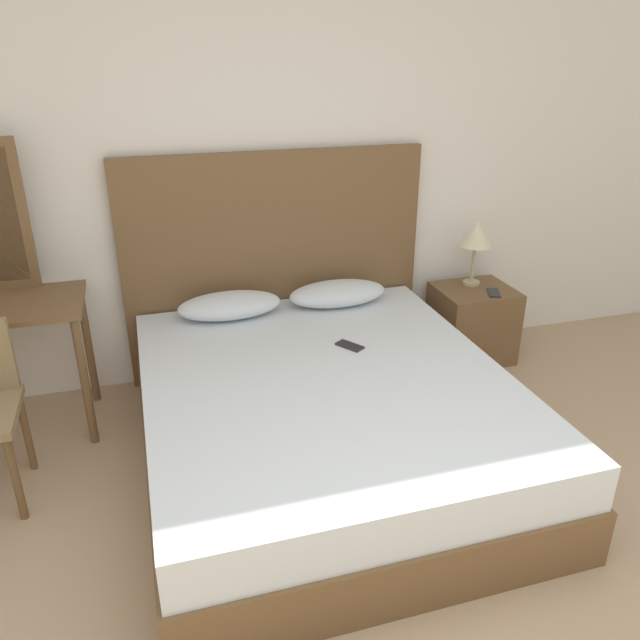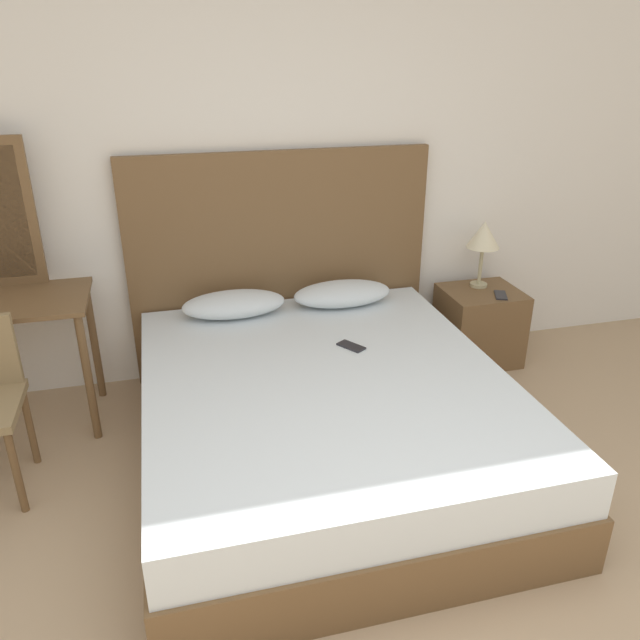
{
  "view_description": "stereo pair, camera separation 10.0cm",
  "coord_description": "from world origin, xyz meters",
  "px_view_note": "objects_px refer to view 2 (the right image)",
  "views": [
    {
      "loc": [
        -0.79,
        -0.96,
        1.97
      ],
      "look_at": [
        0.01,
        1.69,
        0.74
      ],
      "focal_mm": 35.0,
      "sensor_mm": 36.0,
      "label": 1
    },
    {
      "loc": [
        -0.69,
        -0.99,
        1.97
      ],
      "look_at": [
        0.01,
        1.69,
        0.74
      ],
      "focal_mm": 35.0,
      "sensor_mm": 36.0,
      "label": 2
    }
  ],
  "objects_px": {
    "bed": "(325,418)",
    "table_lamp": "(484,237)",
    "phone_on_nightstand": "(501,295)",
    "nightstand": "(479,326)",
    "phone_on_bed": "(351,346)"
  },
  "relations": [
    {
      "from": "nightstand",
      "to": "table_lamp",
      "type": "relative_size",
      "value": 1.13
    },
    {
      "from": "nightstand",
      "to": "phone_on_nightstand",
      "type": "bearing_deg",
      "value": -57.61
    },
    {
      "from": "phone_on_bed",
      "to": "bed",
      "type": "bearing_deg",
      "value": -129.15
    },
    {
      "from": "table_lamp",
      "to": "phone_on_nightstand",
      "type": "xyz_separation_m",
      "value": [
        0.05,
        -0.19,
        -0.33
      ]
    },
    {
      "from": "bed",
      "to": "table_lamp",
      "type": "bearing_deg",
      "value": 34.74
    },
    {
      "from": "bed",
      "to": "table_lamp",
      "type": "distance_m",
      "value": 1.68
    },
    {
      "from": "phone_on_bed",
      "to": "phone_on_nightstand",
      "type": "xyz_separation_m",
      "value": [
        1.13,
        0.44,
        0.01
      ]
    },
    {
      "from": "phone_on_bed",
      "to": "phone_on_nightstand",
      "type": "bearing_deg",
      "value": 21.22
    },
    {
      "from": "bed",
      "to": "phone_on_bed",
      "type": "distance_m",
      "value": 0.42
    },
    {
      "from": "phone_on_bed",
      "to": "nightstand",
      "type": "xyz_separation_m",
      "value": [
        1.07,
        0.55,
        -0.24
      ]
    },
    {
      "from": "bed",
      "to": "nightstand",
      "type": "distance_m",
      "value": 1.51
    },
    {
      "from": "phone_on_bed",
      "to": "nightstand",
      "type": "distance_m",
      "value": 1.22
    },
    {
      "from": "bed",
      "to": "phone_on_bed",
      "type": "relative_size",
      "value": 12.62
    },
    {
      "from": "nightstand",
      "to": "table_lamp",
      "type": "height_order",
      "value": "table_lamp"
    },
    {
      "from": "table_lamp",
      "to": "phone_on_nightstand",
      "type": "bearing_deg",
      "value": -74.46
    }
  ]
}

